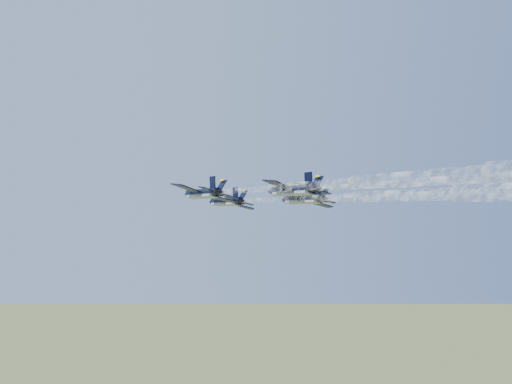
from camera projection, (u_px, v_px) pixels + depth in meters
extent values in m
cylinder|color=black|center=(226.00, 201.00, 113.18)|extent=(4.81, 12.01, 1.85)
cone|color=black|center=(211.00, 204.00, 119.38)|extent=(2.38, 2.73, 1.85)
ellipsoid|color=black|center=(220.00, 200.00, 115.94)|extent=(1.54, 2.35, 0.92)
cube|color=gray|center=(225.00, 204.00, 113.05)|extent=(4.08, 10.71, 0.71)
cube|color=black|center=(214.00, 197.00, 111.17)|extent=(5.85, 5.18, 1.39)
cube|color=yellow|center=(211.00, 197.00, 112.52)|extent=(4.35, 2.95, 1.38)
cube|color=black|center=(241.00, 206.00, 113.89)|extent=(5.27, 3.17, 1.39)
cube|color=yellow|center=(237.00, 206.00, 115.24)|extent=(4.98, 0.60, 1.38)
cube|color=black|center=(230.00, 196.00, 107.38)|extent=(2.71, 2.53, 0.67)
cube|color=black|center=(248.00, 202.00, 109.06)|extent=(2.47, 1.72, 0.67)
cube|color=black|center=(235.00, 192.00, 108.70)|extent=(0.81, 2.00, 2.34)
cube|color=black|center=(242.00, 194.00, 109.38)|extent=(1.81, 2.26, 2.07)
cylinder|color=black|center=(239.00, 199.00, 107.47)|extent=(1.43, 1.35, 1.19)
cylinder|color=black|center=(242.00, 200.00, 107.84)|extent=(1.43, 1.35, 1.19)
cylinder|color=black|center=(203.00, 193.00, 96.58)|extent=(4.81, 12.01, 1.85)
cone|color=black|center=(187.00, 197.00, 102.78)|extent=(2.38, 2.73, 1.85)
ellipsoid|color=black|center=(196.00, 192.00, 99.34)|extent=(1.54, 2.35, 0.92)
cube|color=gray|center=(202.00, 196.00, 96.45)|extent=(4.08, 10.71, 0.71)
cube|color=black|center=(188.00, 188.00, 94.57)|extent=(5.85, 5.18, 1.39)
cube|color=yellow|center=(184.00, 188.00, 95.92)|extent=(4.35, 2.95, 1.38)
cube|color=black|center=(220.00, 198.00, 97.29)|extent=(5.27, 3.17, 1.39)
cube|color=yellow|center=(216.00, 198.00, 98.64)|extent=(4.98, 0.60, 1.38)
cube|color=black|center=(206.00, 187.00, 90.78)|extent=(2.71, 2.53, 0.67)
cube|color=black|center=(227.00, 193.00, 92.46)|extent=(2.47, 1.72, 0.67)
cube|color=black|center=(213.00, 182.00, 92.10)|extent=(0.81, 2.00, 2.34)
cube|color=black|center=(221.00, 184.00, 92.78)|extent=(1.81, 2.26, 2.07)
cylinder|color=black|center=(216.00, 190.00, 90.88)|extent=(1.43, 1.35, 1.19)
cylinder|color=black|center=(221.00, 191.00, 91.24)|extent=(1.43, 1.35, 1.19)
cylinder|color=black|center=(303.00, 199.00, 108.09)|extent=(4.81, 12.01, 1.85)
cone|color=black|center=(284.00, 202.00, 114.29)|extent=(2.38, 2.73, 1.85)
ellipsoid|color=black|center=(295.00, 198.00, 110.85)|extent=(1.54, 2.35, 0.92)
cube|color=gray|center=(303.00, 202.00, 107.96)|extent=(4.08, 10.71, 0.71)
cube|color=black|center=(292.00, 195.00, 106.08)|extent=(5.85, 5.18, 1.39)
cube|color=yellow|center=(288.00, 195.00, 107.43)|extent=(4.35, 2.95, 1.38)
cube|color=black|center=(318.00, 204.00, 108.80)|extent=(5.27, 3.17, 1.39)
cube|color=yellow|center=(314.00, 204.00, 110.15)|extent=(4.98, 0.60, 1.38)
cube|color=black|center=(312.00, 194.00, 102.29)|extent=(2.71, 2.53, 0.67)
cube|color=black|center=(329.00, 200.00, 103.98)|extent=(2.47, 1.72, 0.67)
cube|color=black|center=(317.00, 189.00, 103.61)|extent=(0.81, 2.00, 2.34)
cube|color=black|center=(323.00, 192.00, 104.29)|extent=(1.81, 2.26, 2.07)
cylinder|color=black|center=(321.00, 196.00, 102.39)|extent=(1.43, 1.35, 1.19)
cylinder|color=black|center=(325.00, 198.00, 102.75)|extent=(1.43, 1.35, 1.19)
cylinder|color=black|center=(293.00, 190.00, 91.58)|extent=(4.81, 12.01, 1.85)
cone|color=black|center=(271.00, 194.00, 97.79)|extent=(2.38, 2.73, 1.85)
ellipsoid|color=black|center=(284.00, 189.00, 94.35)|extent=(1.54, 2.35, 0.92)
cube|color=gray|center=(292.00, 194.00, 91.46)|extent=(4.08, 10.71, 0.71)
cube|color=black|center=(279.00, 185.00, 89.57)|extent=(5.85, 5.18, 1.39)
cube|color=yellow|center=(275.00, 185.00, 90.92)|extent=(4.35, 2.95, 1.38)
cube|color=black|center=(311.00, 196.00, 92.30)|extent=(5.27, 3.17, 1.39)
cube|color=yellow|center=(306.00, 196.00, 93.65)|extent=(4.98, 0.60, 1.38)
cube|color=black|center=(303.00, 183.00, 85.78)|extent=(2.71, 2.53, 0.67)
cube|color=black|center=(323.00, 190.00, 87.47)|extent=(2.47, 1.72, 0.67)
cube|color=black|center=(308.00, 178.00, 87.10)|extent=(0.81, 2.00, 2.34)
cube|color=black|center=(316.00, 181.00, 87.78)|extent=(1.81, 2.26, 2.07)
cylinder|color=black|center=(313.00, 186.00, 85.88)|extent=(1.43, 1.35, 1.19)
cylinder|color=black|center=(318.00, 188.00, 86.24)|extent=(1.43, 1.35, 1.19)
cylinder|color=white|center=(264.00, 195.00, 99.93)|extent=(5.61, 18.01, 0.98)
cylinder|color=white|center=(322.00, 185.00, 84.86)|extent=(5.96, 18.11, 1.35)
cylinder|color=white|center=(405.00, 171.00, 69.78)|extent=(6.38, 18.22, 1.78)
cylinder|color=white|center=(244.00, 184.00, 83.33)|extent=(5.61, 18.01, 0.98)
cylinder|color=white|center=(312.00, 170.00, 68.26)|extent=(5.96, 18.11, 1.35)
cylinder|color=white|center=(418.00, 147.00, 53.19)|extent=(6.38, 18.22, 1.78)
cylinder|color=white|center=(354.00, 192.00, 94.84)|extent=(5.61, 18.01, 0.98)
cylinder|color=white|center=(433.00, 181.00, 79.77)|extent=(5.96, 18.11, 1.35)
cylinder|color=white|center=(353.00, 180.00, 78.33)|extent=(5.61, 18.01, 0.98)
cylinder|color=white|center=(452.00, 163.00, 63.26)|extent=(5.96, 18.11, 1.35)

